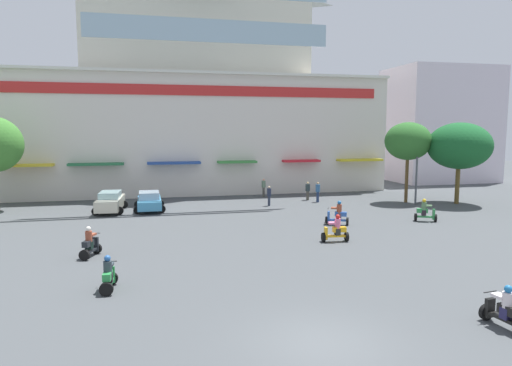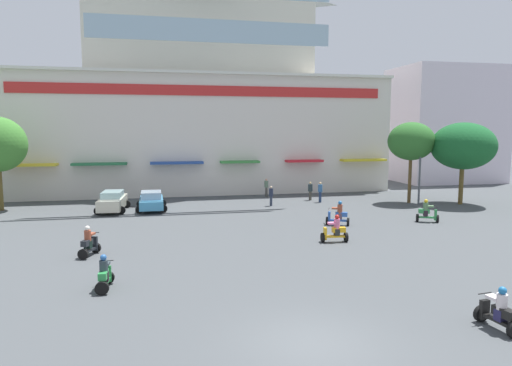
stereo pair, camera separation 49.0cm
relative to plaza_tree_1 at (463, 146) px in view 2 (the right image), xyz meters
name	(u,v)px [view 2 (the right image)]	position (x,y,z in m)	size (l,w,h in m)	color
ground_plane	(238,239)	(-20.12, -8.15, -4.82)	(128.00, 128.00, 0.00)	#44484B
colonial_building	(199,96)	(-20.12, 16.06, 4.91)	(36.50, 19.76, 22.91)	beige
flank_building_right	(444,125)	(8.95, 15.87, 1.88)	(11.73, 8.48, 13.40)	silver
plaza_tree_1	(463,146)	(0.00, 0.00, 0.00)	(5.10, 5.19, 6.76)	brown
plaza_tree_3	(411,141)	(-3.78, 1.56, 0.36)	(3.91, 3.58, 6.79)	brown
parked_car_0	(113,201)	(-27.96, 2.48, -4.04)	(2.44, 4.54, 1.54)	beige
parked_car_1	(151,201)	(-25.10, 2.39, -4.09)	(2.38, 4.12, 1.45)	#4191BD
scooter_rider_0	(498,312)	(-14.20, -21.43, -4.24)	(0.69, 1.47, 1.42)	black
scooter_rider_1	(105,275)	(-26.57, -15.18, -4.23)	(0.61, 1.43, 1.43)	black
scooter_rider_3	(335,231)	(-15.00, -9.92, -4.19)	(1.51, 0.68, 1.53)	black
scooter_rider_4	(427,213)	(-6.90, -6.05, -4.18)	(1.50, 1.08, 1.55)	black
scooter_rider_6	(89,243)	(-27.86, -10.13, -4.17)	(0.96, 1.46, 1.55)	black
scooter_rider_7	(338,215)	(-13.14, -5.78, -4.16)	(1.57, 1.13, 1.60)	black
pedestrian_0	(271,195)	(-15.62, 2.40, -3.89)	(0.38, 0.38, 1.63)	#2B3345
pedestrian_1	(320,191)	(-11.09, 3.32, -3.84)	(0.41, 0.41, 1.74)	navy
pedestrian_2	(266,187)	(-14.89, 7.19, -3.85)	(0.48, 0.48, 1.71)	#43423C
pedestrian_3	(310,190)	(-11.54, 4.61, -3.91)	(0.56, 0.56, 1.62)	#454137
streetlamp_near	(420,161)	(-3.49, 0.57, -1.25)	(0.40, 0.40, 6.05)	#474C51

